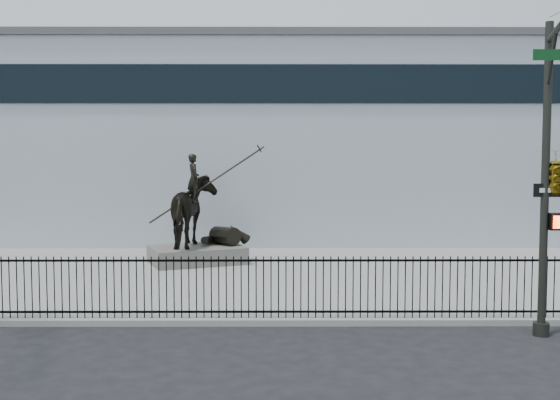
{
  "coord_description": "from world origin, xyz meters",
  "views": [
    {
      "loc": [
        1.03,
        -14.33,
        4.1
      ],
      "look_at": [
        1.12,
        6.0,
        2.68
      ],
      "focal_mm": 42.0,
      "sensor_mm": 36.0,
      "label": 1
    }
  ],
  "objects": [
    {
      "name": "building",
      "position": [
        0.0,
        20.0,
        4.5
      ],
      "size": [
        44.0,
        14.0,
        9.0
      ],
      "primitive_type": "cube",
      "color": "#B4BDC5",
      "rests_on": "ground"
    },
    {
      "name": "statue_plinth",
      "position": [
        -1.89,
        9.26,
        0.45
      ],
      "size": [
        3.84,
        3.27,
        0.61
      ],
      "primitive_type": "cube",
      "rotation": [
        0.0,
        0.0,
        0.38
      ],
      "color": "#54534D",
      "rests_on": "plaza"
    },
    {
      "name": "picket_fence",
      "position": [
        0.0,
        1.25,
        0.9
      ],
      "size": [
        22.1,
        0.1,
        1.5
      ],
      "color": "black",
      "rests_on": "plaza"
    },
    {
      "name": "ground",
      "position": [
        0.0,
        0.0,
        0.0
      ],
      "size": [
        120.0,
        120.0,
        0.0
      ],
      "primitive_type": "plane",
      "color": "black",
      "rests_on": "ground"
    },
    {
      "name": "plaza",
      "position": [
        0.0,
        7.0,
        0.07
      ],
      "size": [
        30.0,
        12.0,
        0.15
      ],
      "primitive_type": "cube",
      "color": "gray",
      "rests_on": "ground"
    },
    {
      "name": "equestrian_statue",
      "position": [
        -1.83,
        9.28,
        2.03
      ],
      "size": [
        3.89,
        3.2,
        3.53
      ],
      "rotation": [
        0.0,
        0.0,
        0.38
      ],
      "color": "black",
      "rests_on": "statue_plinth"
    }
  ]
}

